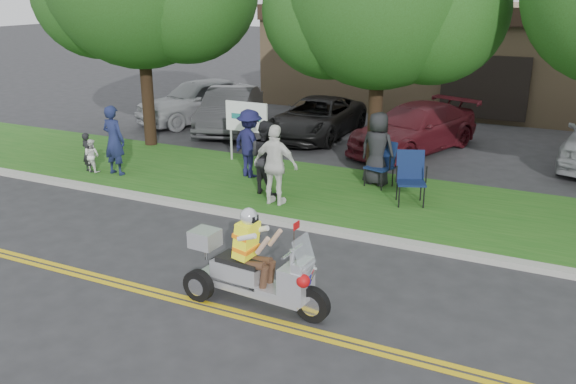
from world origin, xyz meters
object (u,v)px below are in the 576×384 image
at_px(trike_scooter, 252,272).
at_px(spectator_adult_mid, 266,157).
at_px(lawn_chair_a, 382,161).
at_px(parked_car_far_left, 199,100).
at_px(lawn_chair_b, 411,174).
at_px(spectator_adult_left, 114,140).
at_px(spectator_adult_right, 276,165).
at_px(parked_car_right, 414,128).
at_px(parked_car_left, 230,110).
at_px(parked_car_mid, 317,118).

distance_m(trike_scooter, spectator_adult_mid, 5.07).
relative_size(lawn_chair_a, parked_car_far_left, 0.23).
xyz_separation_m(lawn_chair_b, spectator_adult_left, (-7.33, -1.16, 0.23)).
bearing_deg(lawn_chair_b, spectator_adult_right, -173.84).
relative_size(lawn_chair_a, spectator_adult_mid, 0.63).
bearing_deg(parked_car_right, parked_car_left, -158.62).
relative_size(parked_car_far_left, parked_car_mid, 1.02).
distance_m(lawn_chair_b, parked_car_right, 4.97).
relative_size(spectator_adult_mid, parked_car_far_left, 0.37).
bearing_deg(trike_scooter, spectator_adult_left, 150.38).
distance_m(trike_scooter, parked_car_mid, 11.14).
bearing_deg(lawn_chair_a, parked_car_right, 111.48).
distance_m(lawn_chair_a, lawn_chair_b, 1.30).
bearing_deg(spectator_adult_mid, lawn_chair_b, -147.06).
xyz_separation_m(lawn_chair_b, spectator_adult_mid, (-3.16, -0.83, 0.21)).
bearing_deg(lawn_chair_b, lawn_chair_a, 113.56).
bearing_deg(lawn_chair_b, parked_car_right, 81.85).
xyz_separation_m(spectator_adult_right, parked_car_mid, (-1.86, 6.59, -0.36)).
relative_size(lawn_chair_a, spectator_adult_left, 0.61).
xyz_separation_m(lawn_chair_b, parked_car_right, (-1.19, 4.83, -0.07)).
bearing_deg(parked_car_right, trike_scooter, -68.35).
xyz_separation_m(trike_scooter, lawn_chair_a, (0.08, 6.31, 0.16)).
bearing_deg(parked_car_right, lawn_chair_a, -65.55).
bearing_deg(parked_car_far_left, lawn_chair_b, -8.10).
relative_size(lawn_chair_b, spectator_adult_left, 0.65).
xyz_separation_m(spectator_adult_mid, parked_car_right, (1.98, 5.66, -0.27)).
relative_size(spectator_adult_mid, parked_car_right, 0.36).
height_order(parked_car_left, parked_car_mid, parked_car_left).
bearing_deg(spectator_adult_right, parked_car_left, -51.55).
height_order(trike_scooter, lawn_chair_a, trike_scooter).
distance_m(parked_car_far_left, parked_car_mid, 4.73).
bearing_deg(parked_car_far_left, trike_scooter, -30.33).
height_order(parked_car_far_left, parked_car_right, parked_car_far_left).
distance_m(spectator_adult_left, parked_car_far_left, 6.91).
xyz_separation_m(spectator_adult_right, parked_car_left, (-4.86, 6.15, -0.28)).
bearing_deg(parked_car_left, parked_car_far_left, 138.67).
distance_m(parked_car_far_left, parked_car_right, 8.04).
bearing_deg(lawn_chair_b, parked_car_mid, 108.90).
distance_m(trike_scooter, spectator_adult_left, 7.63).
bearing_deg(parked_car_far_left, spectator_adult_right, -23.64).
distance_m(lawn_chair_a, parked_car_mid, 5.56).
bearing_deg(parked_car_far_left, parked_car_left, -0.60).
relative_size(lawn_chair_b, parked_car_far_left, 0.25).
relative_size(parked_car_left, parked_car_mid, 0.96).
bearing_deg(spectator_adult_left, lawn_chair_a, -158.54).
height_order(trike_scooter, parked_car_left, trike_scooter).
distance_m(trike_scooter, spectator_adult_right, 4.33).
distance_m(trike_scooter, parked_car_far_left, 13.62).
height_order(spectator_adult_mid, parked_car_right, spectator_adult_mid).
distance_m(trike_scooter, lawn_chair_a, 6.31).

